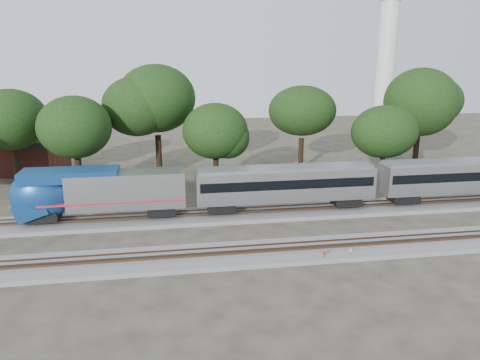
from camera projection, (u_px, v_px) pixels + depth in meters
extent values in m
plane|color=#383328|center=(262.00, 237.00, 43.63)|extent=(160.00, 160.00, 0.00)
cube|color=slate|center=(251.00, 214.00, 49.29)|extent=(160.00, 5.00, 0.40)
cube|color=brown|center=(252.00, 212.00, 48.48)|extent=(160.00, 0.08, 0.15)
cube|color=brown|center=(249.00, 207.00, 49.85)|extent=(160.00, 0.08, 0.15)
cube|color=slate|center=(271.00, 253.00, 39.76)|extent=(160.00, 5.00, 0.40)
cube|color=brown|center=(273.00, 251.00, 38.96)|extent=(160.00, 0.08, 0.15)
cube|color=brown|center=(270.00, 244.00, 40.33)|extent=(160.00, 0.08, 0.15)
cube|color=#B5B7BC|center=(127.00, 189.00, 46.52)|extent=(11.44, 3.24, 3.56)
ellipsoid|color=navy|center=(41.00, 196.00, 45.35)|extent=(5.83, 3.37, 4.97)
cube|color=navy|center=(70.00, 175.00, 45.28)|extent=(9.18, 3.17, 1.08)
cube|color=black|center=(45.00, 185.00, 45.15)|extent=(0.48, 2.48, 1.41)
cube|color=#B31B34|center=(114.00, 199.00, 46.57)|extent=(14.04, 3.28, 0.19)
cube|color=black|center=(45.00, 215.00, 45.91)|extent=(2.81, 2.38, 0.97)
cube|color=black|center=(161.00, 209.00, 47.62)|extent=(2.81, 2.38, 0.97)
cube|color=#B5B7BC|center=(285.00, 184.00, 49.02)|extent=(18.79, 3.24, 3.24)
cube|color=black|center=(285.00, 181.00, 48.93)|extent=(18.14, 3.29, 0.97)
cube|color=gray|center=(286.00, 168.00, 48.57)|extent=(18.35, 2.59, 0.38)
cube|color=black|center=(221.00, 206.00, 48.55)|extent=(2.81, 2.38, 0.97)
cube|color=black|center=(346.00, 200.00, 50.60)|extent=(2.81, 2.38, 0.97)
cube|color=#B5B7BC|center=(462.00, 176.00, 52.07)|extent=(18.79, 3.24, 3.24)
cube|color=black|center=(462.00, 173.00, 51.98)|extent=(18.14, 3.29, 0.97)
cube|color=gray|center=(464.00, 161.00, 51.63)|extent=(18.35, 2.59, 0.38)
cube|color=black|center=(403.00, 197.00, 51.60)|extent=(2.81, 2.38, 0.97)
cylinder|color=#512D19|center=(324.00, 257.00, 38.33)|extent=(0.06, 0.06, 0.87)
cylinder|color=red|center=(324.00, 253.00, 38.23)|extent=(0.31, 0.09, 0.31)
cylinder|color=#512D19|center=(351.00, 255.00, 38.85)|extent=(0.06, 0.06, 0.84)
cylinder|color=silver|center=(351.00, 250.00, 38.75)|extent=(0.29, 0.10, 0.30)
cube|color=#512D19|center=(363.00, 254.00, 39.60)|extent=(0.58, 0.47, 0.30)
cylinder|color=silver|center=(386.00, 68.00, 96.48)|extent=(3.84, 3.84, 26.91)
cone|color=silver|center=(381.00, 123.00, 99.55)|extent=(6.15, 6.15, 3.84)
cube|color=maroon|center=(26.00, 158.00, 66.42)|extent=(11.47, 9.15, 4.07)
cube|color=black|center=(23.00, 141.00, 65.76)|extent=(11.70, 9.39, 0.91)
cylinder|color=black|center=(17.00, 167.00, 60.62)|extent=(0.70, 0.70, 4.54)
ellipsoid|color=black|center=(10.00, 119.00, 58.99)|extent=(8.57, 8.57, 7.28)
cylinder|color=black|center=(79.00, 177.00, 55.91)|extent=(0.70, 0.70, 4.43)
ellipsoid|color=black|center=(75.00, 127.00, 54.31)|extent=(8.36, 8.36, 7.10)
cylinder|color=black|center=(159.00, 156.00, 63.86)|extent=(0.70, 0.70, 5.78)
ellipsoid|color=black|center=(156.00, 98.00, 61.78)|extent=(10.89, 10.89, 9.26)
cylinder|color=black|center=(216.00, 175.00, 57.75)|extent=(0.70, 0.70, 4.02)
ellipsoid|color=black|center=(215.00, 131.00, 56.30)|extent=(7.59, 7.59, 6.45)
cylinder|color=black|center=(301.00, 154.00, 67.72)|extent=(0.70, 0.70, 4.65)
ellipsoid|color=black|center=(302.00, 111.00, 66.05)|extent=(8.77, 8.77, 7.46)
cylinder|color=black|center=(382.00, 169.00, 61.38)|extent=(0.70, 0.70, 3.64)
ellipsoid|color=black|center=(385.00, 132.00, 60.07)|extent=(6.86, 6.86, 5.83)
cylinder|color=black|center=(416.00, 148.00, 71.07)|extent=(0.70, 0.70, 5.10)
ellipsoid|color=black|center=(421.00, 102.00, 69.23)|extent=(9.62, 9.62, 8.18)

